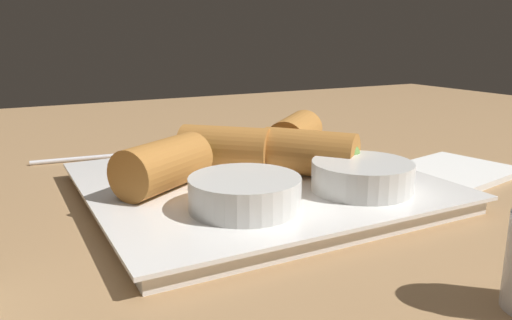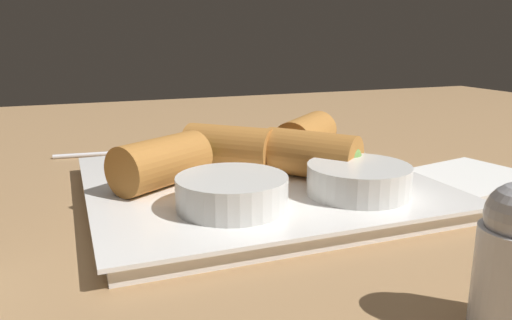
{
  "view_description": "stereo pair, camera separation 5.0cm",
  "coord_description": "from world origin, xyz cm",
  "px_view_note": "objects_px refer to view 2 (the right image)",
  "views": [
    {
      "loc": [
        16.37,
        35.67,
        15.74
      ],
      "look_at": [
        -3.27,
        -1.38,
        5.13
      ],
      "focal_mm": 35.0,
      "sensor_mm": 36.0,
      "label": 1
    },
    {
      "loc": [
        11.82,
        37.75,
        15.74
      ],
      "look_at": [
        -3.27,
        -1.38,
        5.13
      ],
      "focal_mm": 35.0,
      "sensor_mm": 36.0,
      "label": 2
    }
  ],
  "objects_px": {
    "serving_plate": "(256,186)",
    "dipping_bowl_near": "(232,191)",
    "napkin": "(471,177)",
    "spoon": "(194,145)",
    "dipping_bowl_far": "(359,178)"
  },
  "relations": [
    {
      "from": "serving_plate",
      "to": "dipping_bowl_near",
      "type": "relative_size",
      "value": 3.51
    },
    {
      "from": "serving_plate",
      "to": "napkin",
      "type": "relative_size",
      "value": 2.23
    },
    {
      "from": "dipping_bowl_near",
      "to": "spoon",
      "type": "relative_size",
      "value": 0.4
    },
    {
      "from": "serving_plate",
      "to": "napkin",
      "type": "bearing_deg",
      "value": 170.71
    },
    {
      "from": "napkin",
      "to": "dipping_bowl_near",
      "type": "bearing_deg",
      "value": 6.99
    },
    {
      "from": "dipping_bowl_far",
      "to": "serving_plate",
      "type": "bearing_deg",
      "value": -49.8
    },
    {
      "from": "serving_plate",
      "to": "napkin",
      "type": "distance_m",
      "value": 0.21
    },
    {
      "from": "serving_plate",
      "to": "spoon",
      "type": "height_order",
      "value": "serving_plate"
    },
    {
      "from": "dipping_bowl_near",
      "to": "napkin",
      "type": "distance_m",
      "value": 0.26
    },
    {
      "from": "dipping_bowl_far",
      "to": "napkin",
      "type": "relative_size",
      "value": 0.64
    },
    {
      "from": "serving_plate",
      "to": "spoon",
      "type": "distance_m",
      "value": 0.19
    },
    {
      "from": "spoon",
      "to": "dipping_bowl_near",
      "type": "bearing_deg",
      "value": 81.94
    },
    {
      "from": "dipping_bowl_far",
      "to": "spoon",
      "type": "bearing_deg",
      "value": -75.34
    },
    {
      "from": "dipping_bowl_far",
      "to": "spoon",
      "type": "relative_size",
      "value": 0.4
    },
    {
      "from": "spoon",
      "to": "serving_plate",
      "type": "bearing_deg",
      "value": 92.45
    }
  ]
}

